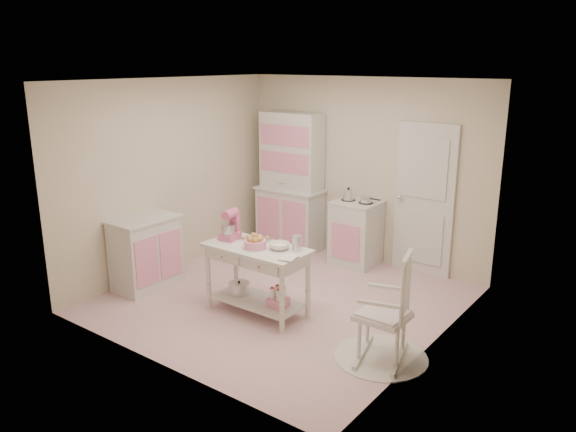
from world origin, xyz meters
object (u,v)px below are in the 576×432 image
object	(u,v)px
rocking_chair	(383,306)
stand_mixer	(230,225)
hutch	(290,181)
work_table	(257,280)
base_cabinet	(146,253)
bread_basket	(255,244)
stove	(356,233)

from	to	relation	value
rocking_chair	stand_mixer	bearing A→B (deg)	162.16
hutch	work_table	bearing A→B (deg)	-62.32
base_cabinet	bread_basket	bearing A→B (deg)	7.61
rocking_chair	stand_mixer	distance (m)	2.09
work_table	bread_basket	bearing A→B (deg)	-68.20
stove	stand_mixer	distance (m)	2.17
stand_mixer	base_cabinet	bearing A→B (deg)	-176.34
stove	stand_mixer	size ratio (longest dim) A/B	2.71
rocking_chair	bread_basket	bearing A→B (deg)	163.98
hutch	stand_mixer	distance (m)	2.21
stand_mixer	work_table	bearing A→B (deg)	-12.64
base_cabinet	work_table	bearing A→B (deg)	9.44
stove	bread_basket	world-z (taller)	stove
stand_mixer	bread_basket	size ratio (longest dim) A/B	1.36
hutch	stove	world-z (taller)	hutch
work_table	stand_mixer	world-z (taller)	stand_mixer
work_table	bread_basket	distance (m)	0.45
base_cabinet	bread_basket	xyz separation A→B (m)	(1.63, 0.22, 0.39)
work_table	stand_mixer	xyz separation A→B (m)	(-0.42, 0.02, 0.57)
base_cabinet	rocking_chair	xyz separation A→B (m)	(3.24, 0.20, 0.09)
hutch	work_table	distance (m)	2.48
stand_mixer	bread_basket	distance (m)	0.46
stove	bread_basket	bearing A→B (deg)	-91.87
work_table	stove	bearing A→B (deg)	87.53
hutch	rocking_chair	distance (m)	3.54
hutch	stand_mixer	xyz separation A→B (m)	(0.69, -2.10, -0.07)
rocking_chair	bread_basket	distance (m)	1.64
stand_mixer	hutch	bearing A→B (deg)	98.32
rocking_chair	stand_mixer	xyz separation A→B (m)	(-2.05, 0.09, 0.42)
work_table	base_cabinet	bearing A→B (deg)	-170.56
stove	rocking_chair	distance (m)	2.63
hutch	bread_basket	distance (m)	2.45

